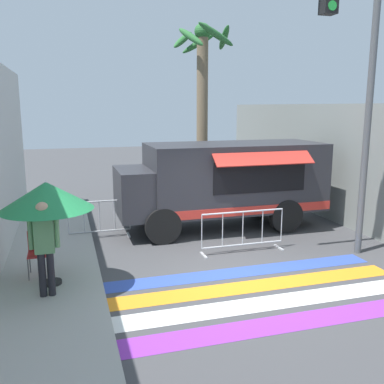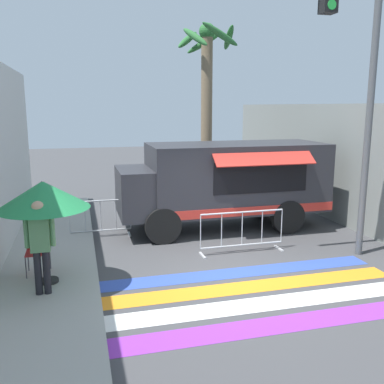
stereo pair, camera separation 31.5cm
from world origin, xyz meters
TOP-DOWN VIEW (x-y plane):
  - ground_plane at (0.00, 0.00)m, footprint 60.00×60.00m
  - concrete_wall_right at (4.63, 3.00)m, footprint 0.20×16.00m
  - crosswalk_painted at (0.00, -1.13)m, footprint 6.40×2.84m
  - food_truck at (0.88, 3.36)m, footprint 5.95×2.56m
  - traffic_signal_pole at (2.74, 0.37)m, footprint 3.74×0.29m
  - patio_umbrella at (-3.74, 0.13)m, footprint 1.71×1.71m
  - folding_chair at (-3.97, 0.74)m, footprint 0.46×0.46m
  - vendor_person at (-3.80, -0.39)m, footprint 0.53×0.23m
  - barricade_front at (0.70, 1.23)m, footprint 2.13×0.44m
  - barricade_side at (-2.56, 3.40)m, footprint 1.66×0.44m
  - palm_tree at (1.71, 7.59)m, footprint 2.25×2.33m

SIDE VIEW (x-z plane):
  - ground_plane at x=0.00m, z-range 0.00..0.00m
  - crosswalk_painted at x=0.00m, z-range 0.00..0.01m
  - barricade_side at x=-2.56m, z-range -0.02..1.02m
  - barricade_front at x=0.70m, z-range 0.00..1.04m
  - folding_chair at x=-3.97m, z-range 0.26..1.14m
  - vendor_person at x=-3.80m, z-range 0.29..2.03m
  - food_truck at x=0.88m, z-range 0.20..2.68m
  - concrete_wall_right at x=4.63m, z-range 0.00..3.61m
  - patio_umbrella at x=-3.74m, z-range 0.89..2.90m
  - palm_tree at x=1.71m, z-range 0.92..7.43m
  - traffic_signal_pole at x=2.74m, z-range 1.16..7.92m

